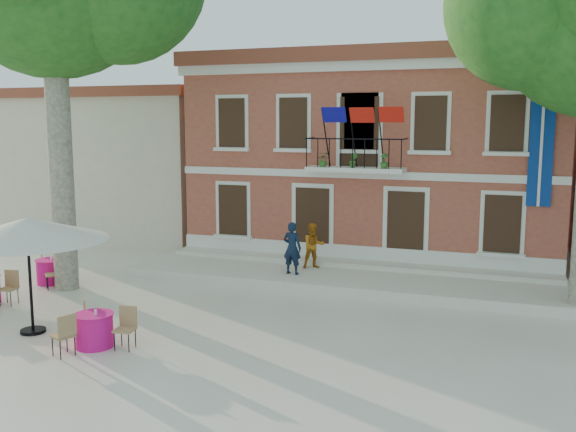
% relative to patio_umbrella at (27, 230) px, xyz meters
% --- Properties ---
extents(ground, '(90.00, 90.00, 0.00)m').
position_rel_patio_umbrella_xyz_m(ground, '(3.82, 2.88, -2.52)').
color(ground, beige).
rests_on(ground, ground).
extents(main_building, '(13.50, 9.59, 7.50)m').
position_rel_patio_umbrella_xyz_m(main_building, '(5.83, 12.86, 1.26)').
color(main_building, '#A95C3D').
rests_on(main_building, ground).
extents(neighbor_west, '(9.40, 9.40, 6.40)m').
position_rel_patio_umbrella_xyz_m(neighbor_west, '(-5.68, 13.88, 0.69)').
color(neighbor_west, beige).
rests_on(neighbor_west, ground).
extents(terrace, '(14.00, 3.40, 0.30)m').
position_rel_patio_umbrella_xyz_m(terrace, '(5.82, 7.28, -2.37)').
color(terrace, silver).
rests_on(terrace, ground).
extents(patio_umbrella, '(3.78, 3.78, 2.81)m').
position_rel_patio_umbrella_xyz_m(patio_umbrella, '(0.00, 0.00, 0.00)').
color(patio_umbrella, black).
rests_on(patio_umbrella, ground).
extents(pedestrian_navy, '(0.63, 0.44, 1.65)m').
position_rel_patio_umbrella_xyz_m(pedestrian_navy, '(4.28, 6.64, -1.40)').
color(pedestrian_navy, '#0E1B31').
rests_on(pedestrian_navy, terrace).
extents(pedestrian_orange, '(0.91, 0.86, 1.49)m').
position_rel_patio_umbrella_xyz_m(pedestrian_orange, '(4.66, 7.64, -1.48)').
color(pedestrian_orange, '#C06C16').
rests_on(pedestrian_orange, terrace).
extents(cafe_table_1, '(1.73, 1.86, 0.95)m').
position_rel_patio_umbrella_xyz_m(cafe_table_1, '(2.02, -0.32, -2.09)').
color(cafe_table_1, '#D21367').
rests_on(cafe_table_1, ground).
extents(cafe_table_3, '(1.67, 1.64, 0.95)m').
position_rel_patio_umbrella_xyz_m(cafe_table_3, '(-2.84, 3.99, -2.10)').
color(cafe_table_3, '#D21367').
rests_on(cafe_table_3, ground).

